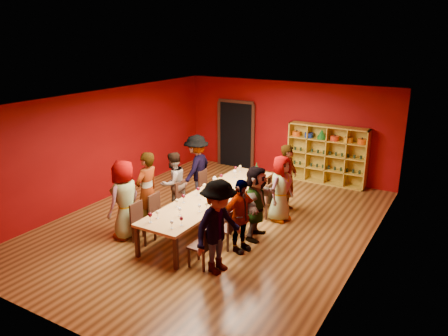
% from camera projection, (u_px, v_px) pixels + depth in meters
% --- Properties ---
extents(room_shell, '(7.10, 9.10, 3.04)m').
position_uv_depth(room_shell, '(213.00, 165.00, 10.15)').
color(room_shell, '#533416').
rests_on(room_shell, ground).
extents(tasting_table, '(1.10, 4.50, 0.75)m').
position_uv_depth(tasting_table, '(213.00, 197.00, 10.39)').
color(tasting_table, '#B4884B').
rests_on(tasting_table, ground).
extents(doorway, '(1.40, 0.17, 2.30)m').
position_uv_depth(doorway, '(237.00, 134.00, 14.78)').
color(doorway, black).
rests_on(doorway, ground).
extents(shelving_unit, '(2.40, 0.40, 1.80)m').
position_uv_depth(shelving_unit, '(327.00, 152.00, 13.18)').
color(shelving_unit, '#B49628').
rests_on(shelving_unit, ground).
extents(chair_person_left_0, '(0.42, 0.42, 0.89)m').
position_uv_depth(chair_person_left_0, '(141.00, 220.00, 9.60)').
color(chair_person_left_0, black).
rests_on(chair_person_left_0, ground).
extents(person_left_0, '(0.48, 0.88, 1.80)m').
position_uv_depth(person_left_0, '(125.00, 199.00, 9.69)').
color(person_left_0, '#517DA8').
rests_on(person_left_0, ground).
extents(chair_person_left_1, '(0.42, 0.42, 0.89)m').
position_uv_depth(chair_person_left_1, '(158.00, 211.00, 10.11)').
color(chair_person_left_1, black).
rests_on(chair_person_left_1, ground).
extents(person_left_1, '(0.51, 0.69, 1.86)m').
position_uv_depth(person_left_1, '(147.00, 191.00, 10.13)').
color(person_left_1, '#D68F91').
rests_on(person_left_1, ground).
extents(chair_person_left_2, '(0.42, 0.42, 0.89)m').
position_uv_depth(chair_person_left_2, '(184.00, 197.00, 10.96)').
color(chair_person_left_2, black).
rests_on(chair_person_left_2, ground).
extents(person_left_2, '(0.57, 0.85, 1.60)m').
position_uv_depth(person_left_2, '(173.00, 183.00, 11.03)').
color(person_left_2, '#C78692').
rests_on(person_left_2, ground).
extents(chair_person_left_3, '(0.42, 0.42, 0.89)m').
position_uv_depth(chair_person_left_3, '(206.00, 185.00, 11.81)').
color(chair_person_left_3, black).
rests_on(chair_person_left_3, ground).
extents(person_left_3, '(0.62, 1.23, 1.84)m').
position_uv_depth(person_left_3, '(197.00, 168.00, 11.83)').
color(person_left_3, pink).
rests_on(person_left_3, ground).
extents(chair_person_right_0, '(0.42, 0.42, 0.89)m').
position_uv_depth(chair_person_right_0, '(204.00, 244.00, 8.53)').
color(chair_person_right_0, black).
rests_on(chair_person_right_0, ground).
extents(person_right_0, '(0.69, 1.28, 1.88)m').
position_uv_depth(person_right_0, '(218.00, 227.00, 8.24)').
color(person_right_0, '#C78594').
rests_on(person_right_0, ground).
extents(chair_person_right_1, '(0.42, 0.42, 0.89)m').
position_uv_depth(chair_person_right_1, '(228.00, 226.00, 9.30)').
color(chair_person_right_1, black).
rests_on(chair_person_right_1, ground).
extents(person_right_1, '(0.67, 1.02, 1.60)m').
position_uv_depth(person_right_1, '(240.00, 216.00, 9.07)').
color(person_right_1, '#5978B8').
rests_on(person_right_1, ground).
extents(chair_person_right_2, '(0.42, 0.42, 0.89)m').
position_uv_depth(chair_person_right_2, '(244.00, 214.00, 9.90)').
color(chair_person_right_2, black).
rests_on(chair_person_right_2, ground).
extents(person_right_2, '(0.70, 1.62, 1.69)m').
position_uv_depth(person_right_2, '(256.00, 203.00, 9.65)').
color(person_right_2, '#C8868F').
rests_on(person_right_2, ground).
extents(chair_person_right_3, '(0.42, 0.42, 0.89)m').
position_uv_depth(chair_person_right_3, '(266.00, 198.00, 10.87)').
color(chair_person_right_3, black).
rests_on(chair_person_right_3, ground).
extents(person_right_3, '(0.59, 0.87, 1.64)m').
position_uv_depth(person_right_3, '(281.00, 188.00, 10.59)').
color(person_right_3, pink).
rests_on(person_right_3, ground).
extents(chair_person_right_4, '(0.42, 0.42, 0.89)m').
position_uv_depth(chair_person_right_4, '(277.00, 190.00, 11.41)').
color(chair_person_right_4, black).
rests_on(chair_person_right_4, ground).
extents(person_right_4, '(0.49, 0.65, 1.75)m').
position_uv_depth(person_right_4, '(288.00, 178.00, 11.16)').
color(person_right_4, '#161F3C').
rests_on(person_right_4, ground).
extents(wine_glass_0, '(0.07, 0.07, 0.18)m').
position_uv_depth(wine_glass_0, '(199.00, 206.00, 9.37)').
color(wine_glass_0, white).
rests_on(wine_glass_0, tasting_table).
extents(wine_glass_1, '(0.08, 0.08, 0.20)m').
position_uv_depth(wine_glass_1, '(184.00, 197.00, 9.87)').
color(wine_glass_1, white).
rests_on(wine_glass_1, tasting_table).
extents(wine_glass_2, '(0.07, 0.07, 0.18)m').
position_uv_depth(wine_glass_2, '(206.00, 204.00, 9.48)').
color(wine_glass_2, white).
rests_on(wine_glass_2, tasting_table).
extents(wine_glass_3, '(0.07, 0.07, 0.18)m').
position_uv_depth(wine_glass_3, '(177.00, 201.00, 9.64)').
color(wine_glass_3, white).
rests_on(wine_glass_3, tasting_table).
extents(wine_glass_4, '(0.08, 0.08, 0.19)m').
position_uv_depth(wine_glass_4, '(226.00, 190.00, 10.29)').
color(wine_glass_4, white).
rests_on(wine_glass_4, tasting_table).
extents(wine_glass_5, '(0.08, 0.08, 0.19)m').
position_uv_depth(wine_glass_5, '(258.00, 170.00, 11.77)').
color(wine_glass_5, white).
rests_on(wine_glass_5, tasting_table).
extents(wine_glass_6, '(0.08, 0.08, 0.19)m').
position_uv_depth(wine_glass_6, '(180.00, 210.00, 9.17)').
color(wine_glass_6, white).
rests_on(wine_glass_6, tasting_table).
extents(wine_glass_7, '(0.09, 0.09, 0.22)m').
position_uv_depth(wine_glass_7, '(235.00, 172.00, 11.56)').
color(wine_glass_7, white).
rests_on(wine_glass_7, tasting_table).
extents(wine_glass_8, '(0.08, 0.08, 0.19)m').
position_uv_depth(wine_glass_8, '(181.00, 219.00, 8.70)').
color(wine_glass_8, white).
rests_on(wine_glass_8, tasting_table).
extents(wine_glass_9, '(0.08, 0.08, 0.19)m').
position_uv_depth(wine_glass_9, '(240.00, 167.00, 12.04)').
color(wine_glass_9, white).
rests_on(wine_glass_9, tasting_table).
extents(wine_glass_10, '(0.08, 0.08, 0.21)m').
position_uv_depth(wine_glass_10, '(221.00, 176.00, 11.25)').
color(wine_glass_10, white).
rests_on(wine_glass_10, tasting_table).
extents(wine_glass_11, '(0.09, 0.09, 0.22)m').
position_uv_depth(wine_glass_11, '(150.00, 215.00, 8.84)').
color(wine_glass_11, white).
rests_on(wine_glass_11, tasting_table).
extents(wine_glass_12, '(0.07, 0.07, 0.18)m').
position_uv_depth(wine_glass_12, '(201.00, 194.00, 10.08)').
color(wine_glass_12, white).
rests_on(wine_glass_12, tasting_table).
extents(wine_glass_13, '(0.08, 0.08, 0.21)m').
position_uv_depth(wine_glass_13, '(198.00, 189.00, 10.31)').
color(wine_glass_13, white).
rests_on(wine_glass_13, tasting_table).
extents(wine_glass_14, '(0.08, 0.08, 0.21)m').
position_uv_depth(wine_glass_14, '(244.00, 180.00, 10.93)').
color(wine_glass_14, white).
rests_on(wine_glass_14, tasting_table).
extents(wine_glass_15, '(0.07, 0.07, 0.18)m').
position_uv_depth(wine_glass_15, '(157.00, 213.00, 9.04)').
color(wine_glass_15, white).
rests_on(wine_glass_15, tasting_table).
extents(wine_glass_16, '(0.08, 0.08, 0.19)m').
position_uv_depth(wine_glass_16, '(256.00, 172.00, 11.59)').
color(wine_glass_16, white).
rests_on(wine_glass_16, tasting_table).
extents(wine_glass_17, '(0.08, 0.08, 0.19)m').
position_uv_depth(wine_glass_17, '(236.00, 168.00, 11.94)').
color(wine_glass_17, white).
rests_on(wine_glass_17, tasting_table).
extents(wine_glass_18, '(0.09, 0.09, 0.22)m').
position_uv_depth(wine_glass_18, '(204.00, 186.00, 10.51)').
color(wine_glass_18, white).
rests_on(wine_glass_18, tasting_table).
extents(wine_glass_19, '(0.09, 0.09, 0.22)m').
position_uv_depth(wine_glass_19, '(224.00, 186.00, 10.51)').
color(wine_glass_19, white).
rests_on(wine_glass_19, tasting_table).
extents(wine_glass_20, '(0.07, 0.07, 0.18)m').
position_uv_depth(wine_glass_20, '(223.00, 194.00, 10.06)').
color(wine_glass_20, white).
rests_on(wine_glass_20, tasting_table).
extents(wine_glass_21, '(0.07, 0.07, 0.18)m').
position_uv_depth(wine_glass_21, '(172.00, 222.00, 8.58)').
color(wine_glass_21, white).
rests_on(wine_glass_21, tasting_table).
extents(spittoon_bowl, '(0.31, 0.31, 0.17)m').
position_uv_depth(spittoon_bowl, '(217.00, 192.00, 10.35)').
color(spittoon_bowl, silver).
rests_on(spittoon_bowl, tasting_table).
extents(carafe_a, '(0.11, 0.11, 0.27)m').
position_uv_depth(carafe_a, '(215.00, 182.00, 10.89)').
color(carafe_a, white).
rests_on(carafe_a, tasting_table).
extents(carafe_b, '(0.12, 0.12, 0.26)m').
position_uv_depth(carafe_b, '(211.00, 199.00, 9.79)').
color(carafe_b, white).
rests_on(carafe_b, tasting_table).
extents(wine_bottle, '(0.10, 0.10, 0.33)m').
position_uv_depth(wine_bottle, '(257.00, 170.00, 11.82)').
color(wine_bottle, '#14391A').
rests_on(wine_bottle, tasting_table).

